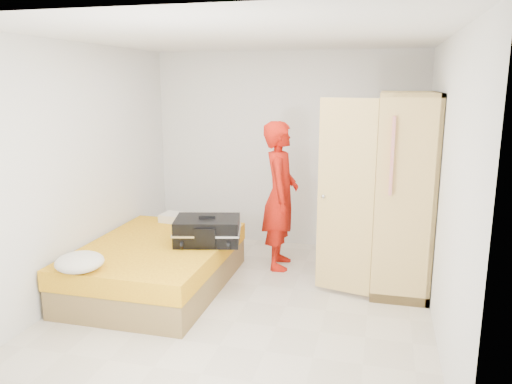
% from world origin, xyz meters
% --- Properties ---
extents(room, '(4.00, 4.02, 2.60)m').
position_xyz_m(room, '(0.00, 0.00, 1.30)').
color(room, beige).
rests_on(room, ground).
extents(bed, '(1.42, 2.02, 0.50)m').
position_xyz_m(bed, '(-1.05, 0.12, 0.25)').
color(bed, olive).
rests_on(bed, ground).
extents(wardrobe, '(1.16, 1.20, 2.10)m').
position_xyz_m(wardrobe, '(1.45, 0.86, 1.00)').
color(wardrobe, '#E8BC71').
rests_on(wardrobe, ground).
extents(person, '(0.50, 0.69, 1.76)m').
position_xyz_m(person, '(0.11, 1.10, 0.88)').
color(person, red).
rests_on(person, ground).
extents(suitcase, '(0.80, 0.66, 0.30)m').
position_xyz_m(suitcase, '(-0.52, 0.29, 0.64)').
color(suitcase, black).
rests_on(suitcase, bed).
extents(round_cushion, '(0.44, 0.44, 0.17)m').
position_xyz_m(round_cushion, '(-1.38, -0.78, 0.58)').
color(round_cushion, white).
rests_on(round_cushion, bed).
extents(pillow, '(0.56, 0.33, 0.10)m').
position_xyz_m(pillow, '(-1.10, 0.97, 0.55)').
color(pillow, white).
rests_on(pillow, bed).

